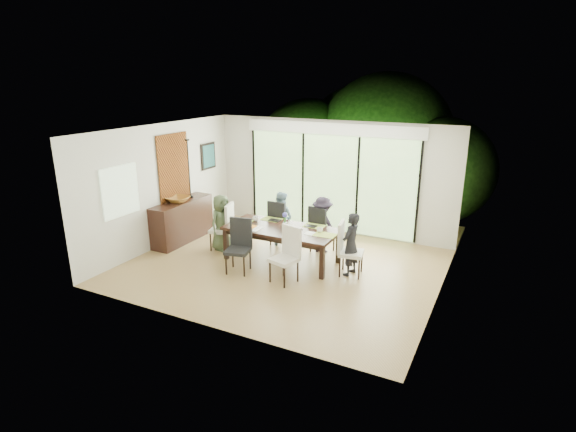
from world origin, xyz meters
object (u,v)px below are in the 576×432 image
at_px(chair_left_end, 221,226).
at_px(cup_b, 286,228).
at_px(person_right_end, 351,244).
at_px(vase, 285,225).
at_px(chair_far_right, 323,229).
at_px(chair_near_right, 284,255).
at_px(bowl, 178,199).
at_px(laptop, 243,223).
at_px(person_far_left, 281,218).
at_px(person_far_right, 322,225).
at_px(chair_far_left, 281,222).
at_px(person_left_end, 221,222).
at_px(chair_right_end, 352,249).
at_px(chair_near_left, 238,247).
at_px(table_top, 282,229).
at_px(sideboard, 182,221).
at_px(cup_c, 320,230).
at_px(cup_a, 256,219).

height_order(chair_left_end, cup_b, chair_left_end).
distance_m(person_right_end, vase, 1.44).
distance_m(chair_far_right, cup_b, 1.06).
relative_size(chair_near_right, bowl, 2.10).
distance_m(laptop, bowl, 1.77).
relative_size(person_far_left, person_far_right, 1.00).
height_order(chair_far_left, chair_near_right, same).
bearing_deg(chair_far_left, person_far_right, -177.76).
xyz_separation_m(chair_left_end, person_left_end, (0.02, 0.00, 0.09)).
distance_m(chair_left_end, person_left_end, 0.09).
bearing_deg(chair_right_end, chair_left_end, 80.20).
bearing_deg(person_left_end, laptop, -89.18).
bearing_deg(chair_near_left, person_far_left, 75.46).
distance_m(person_left_end, person_far_left, 1.32).
distance_m(chair_far_right, bowl, 3.32).
bearing_deg(table_top, sideboard, 179.07).
bearing_deg(sideboard, chair_near_right, -16.39).
bearing_deg(person_left_end, vase, -78.29).
bearing_deg(chair_far_right, cup_c, 120.17).
relative_size(chair_near_right, sideboard, 0.62).
height_order(chair_right_end, cup_b, chair_right_end).
xyz_separation_m(chair_right_end, person_far_right, (-0.95, 0.83, 0.09)).
bearing_deg(person_left_end, sideboard, 97.68).
xyz_separation_m(chair_left_end, sideboard, (-1.10, 0.04, -0.05)).
relative_size(person_far_left, cup_b, 12.90).
relative_size(person_right_end, cup_c, 10.40).
distance_m(chair_near_right, person_far_left, 1.95).
relative_size(person_far_right, cup_a, 10.40).
distance_m(person_far_left, person_far_right, 1.00).
height_order(chair_far_right, cup_b, chair_far_right).
bearing_deg(sideboard, person_right_end, -0.59).
bearing_deg(chair_far_right, chair_right_end, 149.91).
distance_m(table_top, chair_near_left, 1.02).
relative_size(person_left_end, person_far_right, 1.00).
relative_size(person_left_end, sideboard, 0.73).
bearing_deg(bowl, table_top, 1.27).
bearing_deg(table_top, person_left_end, 180.00).
bearing_deg(person_far_right, chair_left_end, 34.04).
bearing_deg(cup_c, cup_a, 178.09).
bearing_deg(person_left_end, chair_near_left, -121.76).
relative_size(table_top, person_far_left, 1.86).
bearing_deg(person_left_end, chair_left_end, 99.84).
relative_size(table_top, person_far_right, 1.86).
bearing_deg(person_far_right, bowl, 27.73).
bearing_deg(person_right_end, bowl, -78.83).
xyz_separation_m(laptop, bowl, (-1.75, 0.04, 0.28)).
height_order(cup_a, bowl, bowl).
distance_m(person_far_left, vase, 0.94).
relative_size(person_right_end, person_far_left, 1.00).
bearing_deg(chair_near_right, chair_near_left, -164.23).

